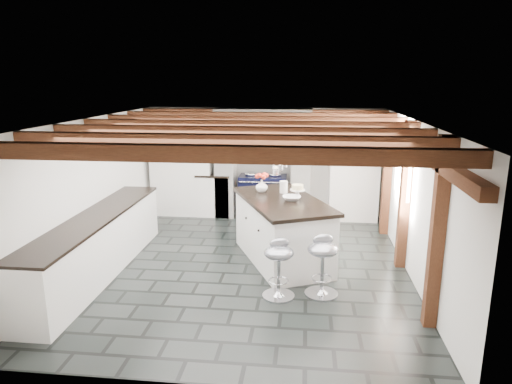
# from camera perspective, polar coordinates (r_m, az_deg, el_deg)

# --- Properties ---
(ground) EXTENTS (6.00, 6.00, 0.00)m
(ground) POSITION_cam_1_polar(r_m,az_deg,el_deg) (7.42, -1.12, -9.01)
(ground) COLOR black
(ground) RESTS_ON ground
(room_shell) EXTENTS (6.00, 6.03, 6.00)m
(room_shell) POSITION_cam_1_polar(r_m,az_deg,el_deg) (8.52, -4.00, 1.54)
(room_shell) COLOR silver
(room_shell) RESTS_ON ground
(range_cooker) EXTENTS (1.00, 0.63, 0.99)m
(range_cooker) POSITION_cam_1_polar(r_m,az_deg,el_deg) (9.79, 0.87, -0.39)
(range_cooker) COLOR black
(range_cooker) RESTS_ON ground
(kitchen_island) EXTENTS (1.84, 2.35, 1.38)m
(kitchen_island) POSITION_cam_1_polar(r_m,az_deg,el_deg) (7.42, 3.27, -4.65)
(kitchen_island) COLOR white
(kitchen_island) RESTS_ON ground
(bar_stool_near) EXTENTS (0.52, 0.52, 0.85)m
(bar_stool_near) POSITION_cam_1_polar(r_m,az_deg,el_deg) (6.30, 8.28, -8.25)
(bar_stool_near) COLOR silver
(bar_stool_near) RESTS_ON ground
(bar_stool_far) EXTENTS (0.52, 0.52, 0.82)m
(bar_stool_far) POSITION_cam_1_polar(r_m,az_deg,el_deg) (6.19, 2.84, -8.71)
(bar_stool_far) COLOR silver
(bar_stool_far) RESTS_ON ground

